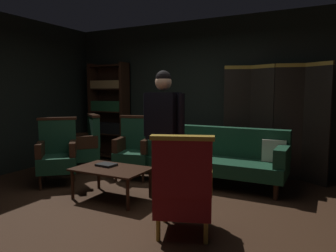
% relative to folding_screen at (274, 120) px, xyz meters
% --- Properties ---
extents(ground_plane, '(10.00, 10.00, 0.00)m').
position_rel_folding_screen_xyz_m(ground_plane, '(-1.27, -2.19, -0.99)').
color(ground_plane, '#331E11').
extents(back_wall, '(7.20, 0.10, 2.80)m').
position_rel_folding_screen_xyz_m(back_wall, '(-1.27, 0.26, 0.41)').
color(back_wall, black).
rests_on(back_wall, ground_plane).
extents(side_wall_left, '(0.10, 3.60, 2.80)m').
position_rel_folding_screen_xyz_m(side_wall_left, '(-4.27, -1.59, 0.41)').
color(side_wall_left, black).
rests_on(side_wall_left, ground_plane).
extents(folding_screen, '(1.71, 0.34, 1.90)m').
position_rel_folding_screen_xyz_m(folding_screen, '(0.00, 0.00, 0.00)').
color(folding_screen, black).
rests_on(folding_screen, ground_plane).
extents(bookshelf, '(0.90, 0.32, 2.05)m').
position_rel_folding_screen_xyz_m(bookshelf, '(-3.42, 0.01, 0.07)').
color(bookshelf, black).
rests_on(bookshelf, ground_plane).
extents(velvet_couch, '(2.12, 0.78, 0.88)m').
position_rel_folding_screen_xyz_m(velvet_couch, '(-0.72, -0.74, -0.53)').
color(velvet_couch, black).
rests_on(velvet_couch, ground_plane).
extents(coffee_table, '(1.00, 0.64, 0.42)m').
position_rel_folding_screen_xyz_m(coffee_table, '(-1.77, -2.10, -0.61)').
color(coffee_table, black).
rests_on(coffee_table, ground_plane).
extents(armchair_gilt_accent, '(0.74, 0.74, 1.04)m').
position_rel_folding_screen_xyz_m(armchair_gilt_accent, '(-0.44, -2.65, -0.50)').
color(armchair_gilt_accent, '#B78E33').
rests_on(armchair_gilt_accent, ground_plane).
extents(armchair_wing_left, '(0.71, 0.71, 1.04)m').
position_rel_folding_screen_xyz_m(armchair_wing_left, '(-2.08, -1.05, -0.50)').
color(armchair_wing_left, black).
rests_on(armchair_wing_left, ground_plane).
extents(armchair_wing_right, '(0.82, 0.82, 1.04)m').
position_rel_folding_screen_xyz_m(armchair_wing_right, '(-2.95, -1.92, -0.50)').
color(armchair_wing_right, black).
rests_on(armchair_wing_right, ground_plane).
extents(armchair_wing_far, '(0.81, 0.81, 1.04)m').
position_rel_folding_screen_xyz_m(armchair_wing_far, '(-3.12, -1.12, -0.50)').
color(armchair_wing_far, black).
rests_on(armchair_wing_far, ground_plane).
extents(standing_figure, '(0.59, 0.26, 1.70)m').
position_rel_folding_screen_xyz_m(standing_figure, '(-0.98, -2.08, 0.04)').
color(standing_figure, black).
rests_on(standing_figure, ground_plane).
extents(potted_plant, '(0.60, 0.60, 0.89)m').
position_rel_folding_screen_xyz_m(potted_plant, '(-1.94, -0.27, -0.47)').
color(potted_plant, brown).
rests_on(potted_plant, ground_plane).
extents(book_black_cloth, '(0.27, 0.22, 0.03)m').
position_rel_folding_screen_xyz_m(book_black_cloth, '(-1.91, -2.02, -0.55)').
color(book_black_cloth, black).
rests_on(book_black_cloth, coffee_table).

